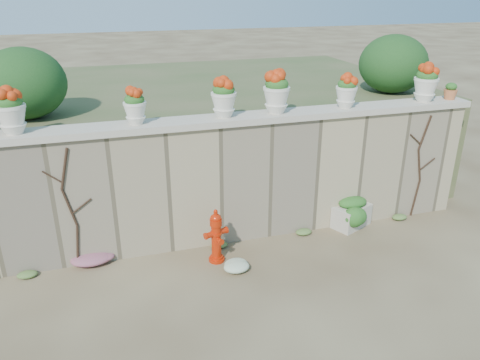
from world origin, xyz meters
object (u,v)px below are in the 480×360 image
object	(u,v)px
fire_hydrant	(216,236)
terracotta_pot	(450,92)
planter_box	(352,213)
urn_pot_0	(10,111)

from	to	relation	value
fire_hydrant	terracotta_pot	distance (m)	4.82
planter_box	terracotta_pot	bearing A→B (deg)	-16.88
planter_box	urn_pot_0	world-z (taller)	urn_pot_0
urn_pot_0	terracotta_pot	size ratio (longest dim) A/B	2.26
fire_hydrant	urn_pot_0	world-z (taller)	urn_pot_0
terracotta_pot	planter_box	bearing A→B (deg)	-172.40
terracotta_pot	fire_hydrant	bearing A→B (deg)	-171.50
fire_hydrant	urn_pot_0	size ratio (longest dim) A/B	1.38
planter_box	terracotta_pot	size ratio (longest dim) A/B	2.76
fire_hydrant	urn_pot_0	bearing A→B (deg)	149.35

